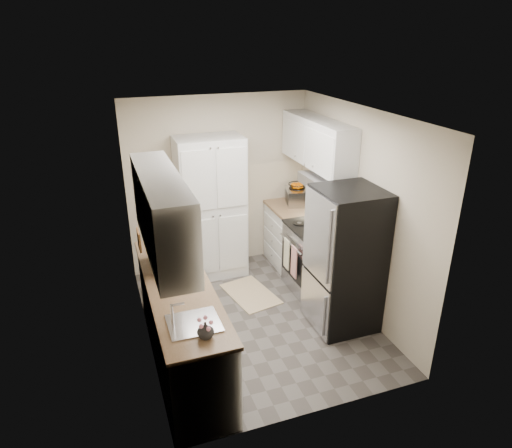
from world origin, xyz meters
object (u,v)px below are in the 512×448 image
Objects in this scene: pantry_cabinet at (211,208)px; refrigerator at (345,260)px; microwave at (167,253)px; wine_bottle at (160,235)px; electric_range at (315,258)px; toaster_oven at (297,196)px.

refrigerator is (1.14, -1.73, -0.15)m from pantry_cabinet.
microwave is 1.48× the size of wine_bottle.
refrigerator is 2.01m from microwave.
microwave is at bearing -88.40° from wine_bottle.
refrigerator is (-0.03, -0.80, 0.37)m from electric_range.
microwave is at bearing -169.47° from electric_range.
toaster_oven is (0.15, 1.69, 0.19)m from refrigerator.
pantry_cabinet is 1.53m from microwave.
electric_range is 2.81× the size of toaster_oven.
pantry_cabinet is 1.18× the size of refrigerator.
refrigerator is at bearing -106.52° from microwave.
refrigerator is at bearing -80.16° from toaster_oven.
wine_bottle is 0.86× the size of toaster_oven.
toaster_oven is (2.12, 0.82, -0.06)m from wine_bottle.
refrigerator is 3.34× the size of microwave.
pantry_cabinet is 3.93× the size of microwave.
wine_bottle is (-0.01, 0.44, 0.03)m from microwave.
microwave reaches higher than electric_range.
refrigerator reaches higher than toaster_oven.
wine_bottle reaches higher than toaster_oven.
microwave is at bearing -122.22° from pantry_cabinet.
wine_bottle is (-0.83, -0.86, 0.09)m from pantry_cabinet.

